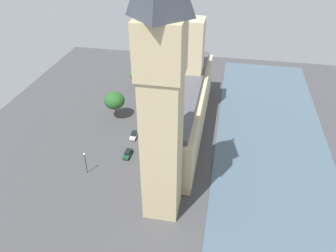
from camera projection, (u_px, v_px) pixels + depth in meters
The scene contains 14 objects.
ground_plane at pixel (178, 128), 110.42m from camera, with size 129.32×129.32×0.00m, color #424244.
river_thames at pixel (271, 138), 105.69m from camera, with size 33.84×116.39×0.25m, color #475B6B.
parliament_building at pixel (185, 102), 106.35m from camera, with size 12.45×59.32×32.96m.
clock_tower at pixel (161, 88), 63.83m from camera, with size 8.95×8.95×62.64m.
car_silver_near_tower at pixel (155, 90), 131.65m from camera, with size 1.94×4.59×1.74m.
double_decker_bus_leading at pixel (151, 104), 118.76m from camera, with size 3.02×10.60×4.75m.
car_yellow_cab_under_trees at pixel (148, 121), 112.49m from camera, with size 1.99×4.65×1.74m.
car_white_by_river_gate at pixel (134, 135), 105.77m from camera, with size 1.89×4.55×1.74m.
car_dark_green_kerbside at pixel (128, 153), 97.96m from camera, with size 1.89×4.72×1.74m.
pedestrian_far_end at pixel (156, 124), 111.37m from camera, with size 0.69×0.65×1.64m.
pedestrian_midblock at pixel (155, 124), 111.47m from camera, with size 0.60×0.50×1.70m.
plane_tree_corner at pixel (136, 75), 131.19m from camera, with size 5.23×5.23×8.16m.
plane_tree_trailing at pixel (115, 101), 112.46m from camera, with size 6.88×6.88×9.62m.
street_lamp_opposite_hall at pixel (85, 159), 89.75m from camera, with size 0.56×0.56×6.77m.
Camera 1 is at (-14.05, 90.55, 61.71)m, focal length 35.89 mm.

